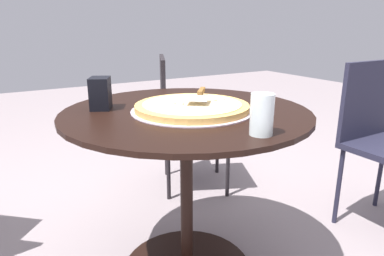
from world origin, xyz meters
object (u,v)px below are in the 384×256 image
(pizza_server, at_px, (200,95))
(patio_chair_near, at_px, (183,111))
(napkin_dispenser, at_px, (100,93))
(pizza_on_tray, at_px, (192,107))
(patio_table, at_px, (186,160))
(drinking_cup, at_px, (262,114))

(pizza_server, xyz_separation_m, patio_chair_near, (-0.34, -0.74, -0.27))
(pizza_server, height_order, napkin_dispenser, napkin_dispenser)
(pizza_on_tray, xyz_separation_m, napkin_dispenser, (0.28, -0.20, 0.05))
(patio_table, height_order, patio_chair_near, patio_chair_near)
(patio_table, height_order, drinking_cup, drinking_cup)
(patio_chair_near, bearing_deg, pizza_server, 65.39)
(patio_table, relative_size, pizza_on_tray, 2.06)
(pizza_on_tray, distance_m, drinking_cup, 0.36)
(pizza_on_tray, relative_size, napkin_dispenser, 3.78)
(pizza_on_tray, bearing_deg, patio_chair_near, -116.90)
(napkin_dispenser, distance_m, patio_chair_near, 0.92)
(drinking_cup, bearing_deg, patio_table, -84.70)
(drinking_cup, xyz_separation_m, napkin_dispenser, (0.31, -0.56, -0.00))
(patio_table, relative_size, patio_chair_near, 1.11)
(patio_table, distance_m, napkin_dispenser, 0.42)
(pizza_on_tray, distance_m, napkin_dispenser, 0.35)
(drinking_cup, distance_m, napkin_dispenser, 0.64)
(patio_table, relative_size, pizza_server, 4.86)
(patio_table, distance_m, pizza_server, 0.26)
(pizza_server, height_order, patio_chair_near, patio_chair_near)
(drinking_cup, bearing_deg, napkin_dispenser, -61.21)
(patio_table, distance_m, pizza_on_tray, 0.22)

